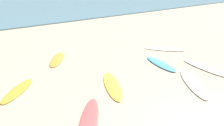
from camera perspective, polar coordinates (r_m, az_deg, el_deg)
The scene contains 8 objects.
surfboard_0 at distance 13.52m, azimuth 12.08°, elevation 3.19°, with size 0.59×2.12×0.06m, color silver.
surfboard_1 at distance 12.04m, azimuth -12.59°, elevation 0.83°, with size 0.55×2.03×0.06m, color orange.
surfboard_2 at distance 7.32m, azimuth -5.39°, elevation -13.32°, with size 0.52×2.59×0.06m, color #E04C4D.
surfboard_4 at distance 9.90m, azimuth 18.34°, elevation -4.43°, with size 0.58×2.57×0.08m, color white.
surfboard_6 at distance 9.23m, azimuth 0.11°, elevation -5.26°, with size 0.55×2.39×0.07m, color yellow.
surfboard_7 at distance 11.41m, azimuth 11.25°, elevation -0.19°, with size 0.55×2.05×0.09m, color #4795D6.
surfboard_8 at distance 11.52m, azimuth 20.80°, elevation -1.05°, with size 0.53×2.43×0.08m, color silver.
surfboard_9 at distance 9.52m, azimuth -21.02°, elevation -5.96°, with size 0.51×1.96×0.06m, color gold.
Camera 1 is at (-5.36, -2.76, 4.22)m, focal length 39.47 mm.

